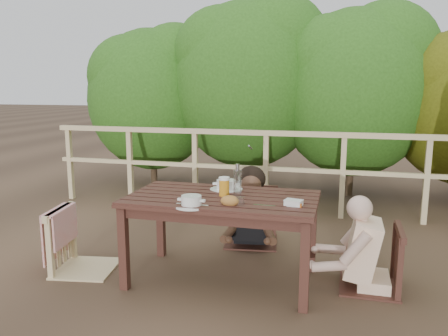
% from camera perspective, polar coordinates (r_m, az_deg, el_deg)
% --- Properties ---
extents(ground, '(60.00, 60.00, 0.00)m').
position_cam_1_polar(ground, '(3.69, -0.21, -14.04)').
color(ground, brown).
rests_on(ground, ground).
extents(table, '(1.46, 0.82, 0.67)m').
position_cam_1_polar(table, '(3.56, -0.21, -9.09)').
color(table, '#381D16').
rests_on(table, ground).
extents(chair_left, '(0.57, 0.57, 0.99)m').
position_cam_1_polar(chair_left, '(3.88, -17.52, -5.49)').
color(chair_left, tan).
rests_on(chair_left, ground).
extents(chair_far, '(0.57, 0.57, 1.01)m').
position_cam_1_polar(chair_far, '(4.34, 3.57, -3.22)').
color(chair_far, '#381D16').
rests_on(chair_far, ground).
extents(chair_right, '(0.46, 0.46, 0.92)m').
position_cam_1_polar(chair_right, '(3.57, 18.42, -7.50)').
color(chair_right, '#381D16').
rests_on(chair_right, ground).
extents(woman, '(0.56, 0.66, 1.21)m').
position_cam_1_polar(woman, '(4.34, 3.64, -1.89)').
color(woman, black).
rests_on(woman, ground).
extents(diner_right, '(0.59, 0.48, 1.18)m').
position_cam_1_polar(diner_right, '(3.53, 19.02, -5.53)').
color(diner_right, beige).
rests_on(diner_right, ground).
extents(railing, '(5.60, 0.10, 1.01)m').
position_cam_1_polar(railing, '(5.41, 5.36, -0.53)').
color(railing, tan).
rests_on(railing, ground).
extents(hedge_row, '(6.60, 1.60, 3.80)m').
position_cam_1_polar(hedge_row, '(6.47, 11.03, 13.52)').
color(hedge_row, '#265015').
rests_on(hedge_row, ground).
extents(soup_near, '(0.25, 0.25, 0.08)m').
position_cam_1_polar(soup_near, '(3.21, -4.20, -4.25)').
color(soup_near, silver).
rests_on(soup_near, table).
extents(soup_far, '(0.27, 0.27, 0.09)m').
position_cam_1_polar(soup_far, '(3.69, 0.29, -2.22)').
color(soup_far, white).
rests_on(soup_far, table).
extents(bread_roll, '(0.14, 0.10, 0.08)m').
position_cam_1_polar(bread_roll, '(3.21, 0.74, -4.23)').
color(bread_roll, '#B06B28').
rests_on(bread_roll, table).
extents(beer_glass, '(0.08, 0.08, 0.16)m').
position_cam_1_polar(beer_glass, '(3.46, 0.02, -2.48)').
color(beer_glass, orange).
rests_on(beer_glass, table).
extents(bottle, '(0.06, 0.06, 0.26)m').
position_cam_1_polar(bottle, '(3.46, 1.74, -1.61)').
color(bottle, white).
rests_on(bottle, table).
extents(tumbler, '(0.06, 0.06, 0.07)m').
position_cam_1_polar(tumbler, '(3.20, 2.10, -4.34)').
color(tumbler, white).
rests_on(tumbler, table).
extents(butter_tub, '(0.14, 0.11, 0.05)m').
position_cam_1_polar(butter_tub, '(3.23, 8.88, -4.51)').
color(butter_tub, white).
rests_on(butter_tub, table).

